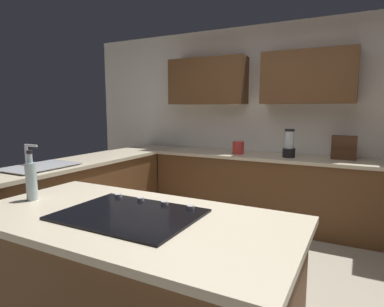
% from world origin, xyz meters
% --- Properties ---
extents(ground_plane, '(14.00, 14.00, 0.00)m').
position_xyz_m(ground_plane, '(0.00, 0.00, 0.00)').
color(ground_plane, '#9E937F').
extents(wall_back, '(6.00, 0.44, 2.60)m').
position_xyz_m(wall_back, '(0.06, -2.05, 1.43)').
color(wall_back, white).
rests_on(wall_back, ground).
extents(lower_cabinets_back, '(2.80, 0.60, 0.86)m').
position_xyz_m(lower_cabinets_back, '(0.10, -1.72, 0.43)').
color(lower_cabinets_back, brown).
rests_on(lower_cabinets_back, ground).
extents(countertop_back, '(2.84, 0.64, 0.04)m').
position_xyz_m(countertop_back, '(0.10, -1.72, 0.88)').
color(countertop_back, beige).
rests_on(countertop_back, lower_cabinets_back).
extents(lower_cabinets_side, '(0.60, 2.90, 0.86)m').
position_xyz_m(lower_cabinets_side, '(1.82, -0.55, 0.43)').
color(lower_cabinets_side, brown).
rests_on(lower_cabinets_side, ground).
extents(countertop_side, '(0.64, 2.94, 0.04)m').
position_xyz_m(countertop_side, '(1.82, -0.55, 0.88)').
color(countertop_side, beige).
rests_on(countertop_side, lower_cabinets_side).
extents(island_base, '(1.81, 0.87, 0.86)m').
position_xyz_m(island_base, '(0.10, 0.96, 0.43)').
color(island_base, brown).
rests_on(island_base, ground).
extents(island_top, '(1.89, 0.95, 0.04)m').
position_xyz_m(island_top, '(0.10, 0.96, 0.88)').
color(island_top, beige).
rests_on(island_top, island_base).
extents(sink_unit, '(0.46, 0.70, 0.23)m').
position_xyz_m(sink_unit, '(1.83, 0.22, 0.92)').
color(sink_unit, '#515456').
rests_on(sink_unit, countertop_side).
extents(cooktop, '(0.76, 0.56, 0.03)m').
position_xyz_m(cooktop, '(0.10, 0.95, 0.91)').
color(cooktop, black).
rests_on(cooktop, island_top).
extents(blender, '(0.15, 0.15, 0.34)m').
position_xyz_m(blender, '(-0.25, -1.67, 1.05)').
color(blender, black).
rests_on(blender, countertop_back).
extents(spice_rack, '(0.27, 0.11, 0.28)m').
position_xyz_m(spice_rack, '(-0.85, -1.80, 1.04)').
color(spice_rack, '#472B19').
rests_on(spice_rack, countertop_back).
extents(kettle, '(0.15, 0.15, 0.16)m').
position_xyz_m(kettle, '(0.40, -1.67, 0.98)').
color(kettle, red).
rests_on(kettle, countertop_back).
extents(oil_bottle, '(0.07, 0.07, 0.33)m').
position_xyz_m(oil_bottle, '(0.85, 1.00, 1.03)').
color(oil_bottle, silver).
rests_on(oil_bottle, island_top).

